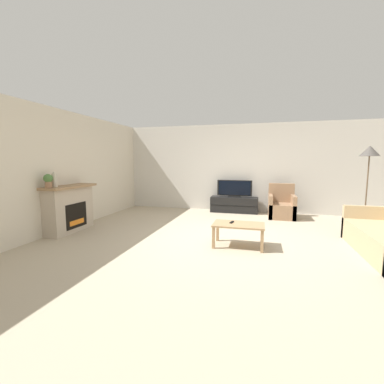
% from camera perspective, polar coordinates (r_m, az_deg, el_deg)
% --- Properties ---
extents(ground_plane, '(24.00, 24.00, 0.00)m').
position_cam_1_polar(ground_plane, '(5.41, 6.63, -10.00)').
color(ground_plane, tan).
extents(wall_back, '(12.00, 0.06, 2.70)m').
position_cam_1_polar(wall_back, '(8.18, 9.87, 5.26)').
color(wall_back, beige).
rests_on(wall_back, ground).
extents(wall_left, '(0.06, 12.00, 2.70)m').
position_cam_1_polar(wall_left, '(6.70, -25.07, 4.38)').
color(wall_left, beige).
rests_on(wall_left, ground).
extents(fireplace, '(0.48, 1.29, 1.04)m').
position_cam_1_polar(fireplace, '(6.32, -25.62, -3.26)').
color(fireplace, '#B7A893').
rests_on(fireplace, ground).
extents(mantel_vase_left, '(0.11, 0.11, 0.31)m').
position_cam_1_polar(mantel_vase_left, '(5.95, -28.24, 2.37)').
color(mantel_vase_left, beige).
rests_on(mantel_vase_left, fireplace).
extents(potted_plant, '(0.17, 0.17, 0.28)m').
position_cam_1_polar(potted_plant, '(5.83, -29.33, 2.33)').
color(potted_plant, '#936B4C').
rests_on(potted_plant, fireplace).
extents(tv_stand, '(1.42, 0.45, 0.48)m').
position_cam_1_polar(tv_stand, '(8.00, 9.34, -2.78)').
color(tv_stand, black).
rests_on(tv_stand, ground).
extents(tv, '(1.05, 0.18, 0.52)m').
position_cam_1_polar(tv, '(7.93, 9.41, 0.61)').
color(tv, black).
rests_on(tv, tv_stand).
extents(armchair, '(0.70, 0.76, 0.94)m').
position_cam_1_polar(armchair, '(7.57, 19.26, -3.14)').
color(armchair, '#937051').
rests_on(armchair, ground).
extents(coffee_table, '(0.93, 0.54, 0.42)m').
position_cam_1_polar(coffee_table, '(4.83, 10.30, -7.64)').
color(coffee_table, '#A37F56').
rests_on(coffee_table, ground).
extents(remote, '(0.07, 0.16, 0.02)m').
position_cam_1_polar(remote, '(4.88, 8.83, -6.63)').
color(remote, black).
rests_on(remote, coffee_table).
extents(floor_lamp, '(0.39, 0.39, 1.89)m').
position_cam_1_polar(floor_lamp, '(6.64, 34.73, 6.66)').
color(floor_lamp, black).
rests_on(floor_lamp, ground).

